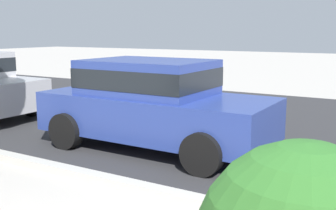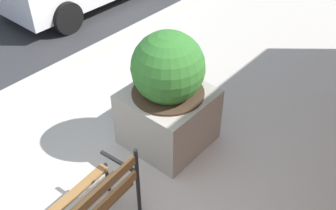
% 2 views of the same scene
% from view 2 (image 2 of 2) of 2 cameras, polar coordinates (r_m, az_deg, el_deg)
% --- Properties ---
extents(concrete_planter, '(1.01, 1.01, 1.62)m').
position_cam_2_polar(concrete_planter, '(4.83, 0.00, 1.48)').
color(concrete_planter, gray).
rests_on(concrete_planter, ground).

